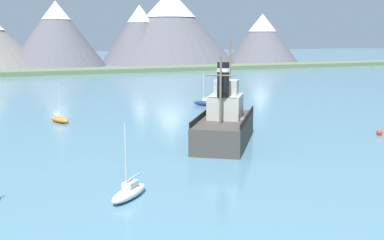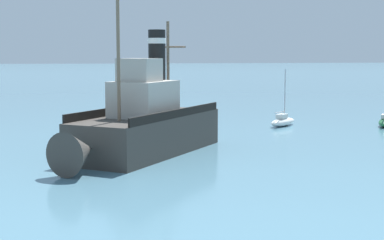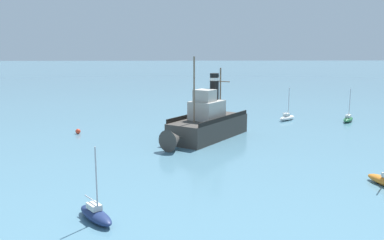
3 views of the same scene
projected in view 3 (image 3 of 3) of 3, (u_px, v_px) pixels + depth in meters
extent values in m
plane|color=teal|center=(203.00, 138.00, 49.65)|extent=(600.00, 600.00, 0.00)
cube|color=#423D38|center=(209.00, 128.00, 49.41)|extent=(10.58, 12.31, 2.40)
cone|color=#423D38|center=(174.00, 139.00, 43.51)|extent=(3.31, 3.32, 2.35)
cube|color=#B2ADA3|center=(207.00, 110.00, 48.60)|extent=(4.77, 5.00, 2.20)
cube|color=#B2ADA3|center=(205.00, 96.00, 47.87)|extent=(2.95, 2.91, 1.40)
cylinder|color=black|center=(214.00, 86.00, 49.52)|extent=(1.10, 1.10, 3.20)
cylinder|color=silver|center=(214.00, 79.00, 49.36)|extent=(1.16, 1.16, 0.35)
cylinder|color=#75604C|center=(194.00, 90.00, 45.84)|extent=(0.20, 0.20, 7.50)
cylinder|color=#75604C|center=(220.00, 92.00, 50.89)|extent=(0.20, 0.20, 6.00)
cylinder|color=#75604C|center=(220.00, 81.00, 50.66)|extent=(2.18, 1.62, 0.12)
cube|color=black|center=(225.00, 118.00, 47.98)|extent=(6.76, 9.32, 0.50)
cube|color=black|center=(194.00, 115.00, 50.33)|extent=(6.76, 9.32, 0.50)
ellipsoid|color=#286B3D|center=(348.00, 119.00, 60.35)|extent=(3.04, 3.76, 0.70)
cube|color=silver|center=(348.00, 116.00, 60.09)|extent=(1.15, 1.27, 0.36)
cylinder|color=#B7B7BC|center=(350.00, 103.00, 60.17)|extent=(0.10, 0.10, 4.20)
cylinder|color=#B7B7BC|center=(348.00, 114.00, 59.69)|extent=(1.08, 1.54, 0.08)
ellipsoid|color=navy|center=(96.00, 215.00, 25.82)|extent=(3.15, 3.70, 0.70)
cube|color=silver|center=(94.00, 206.00, 25.88)|extent=(1.17, 1.26, 0.36)
cylinder|color=#B7B7BC|center=(96.00, 180.00, 25.16)|extent=(0.10, 0.10, 4.20)
cylinder|color=#B7B7BC|center=(91.00, 199.00, 26.13)|extent=(1.14, 1.49, 0.08)
ellipsoid|color=white|center=(287.00, 118.00, 61.64)|extent=(3.48, 3.45, 0.70)
cube|color=silver|center=(287.00, 115.00, 61.40)|extent=(1.23, 1.23, 0.36)
cylinder|color=#B7B7BC|center=(289.00, 102.00, 61.43)|extent=(0.10, 0.10, 4.20)
cylinder|color=#B7B7BC|center=(285.00, 112.00, 61.05)|extent=(1.34, 1.32, 0.08)
sphere|color=red|center=(78.00, 131.00, 51.88)|extent=(0.64, 0.64, 0.64)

